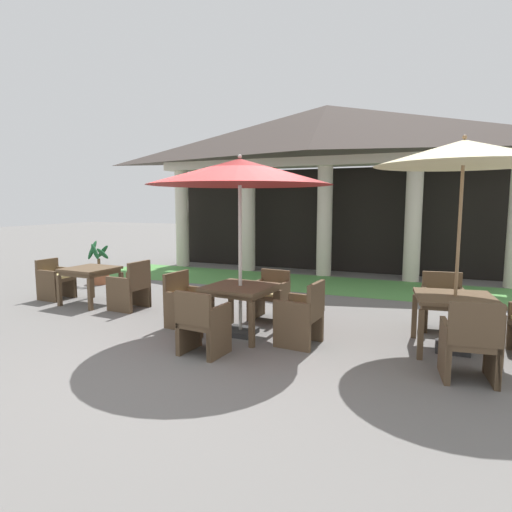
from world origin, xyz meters
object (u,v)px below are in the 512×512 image
object	(u,v)px
patio_umbrella_near_foreground	(240,173)
patio_chair_near_foreground_south	(202,324)
patio_chair_mid_left_north	(443,304)
patio_chair_mid_right_west	(55,280)
patio_chair_near_foreground_west	(187,302)
patio_table_near_foreground	(240,292)
potted_palm_left_edge	(99,272)
patio_umbrella_mid_left	(464,155)
patio_chair_mid_right_east	(131,287)
patio_table_mid_left	(455,303)
patio_chair_mid_left_south	(470,344)
patio_chair_near_foreground_east	(302,316)
patio_chair_near_foreground_north	(270,296)
patio_table_mid_right	(90,273)

from	to	relation	value
patio_umbrella_near_foreground	patio_chair_near_foreground_south	distance (m)	2.25
patio_umbrella_near_foreground	patio_chair_near_foreground_south	world-z (taller)	patio_umbrella_near_foreground
patio_chair_mid_left_north	patio_chair_mid_right_west	bearing A→B (deg)	-1.70
patio_chair_mid_right_west	patio_chair_near_foreground_west	bearing A→B (deg)	83.01
patio_table_near_foreground	patio_chair_mid_left_north	size ratio (longest dim) A/B	1.15
patio_chair_mid_left_north	potted_palm_left_edge	world-z (taller)	potted_palm_left_edge
patio_umbrella_mid_left	patio_chair_mid_left_north	world-z (taller)	patio_umbrella_mid_left
patio_umbrella_mid_left	patio_chair_mid_right_east	xyz separation A→B (m)	(-5.52, 0.15, -2.19)
patio_umbrella_mid_left	patio_chair_mid_right_east	world-z (taller)	patio_umbrella_mid_left
patio_umbrella_mid_left	patio_chair_mid_right_east	bearing A→B (deg)	178.41
patio_table_mid_left	potted_palm_left_edge	distance (m)	8.14
patio_table_near_foreground	patio_chair_mid_right_east	xyz separation A→B (m)	(-2.56, 0.61, -0.24)
patio_table_near_foreground	patio_chair_mid_left_south	bearing A→B (deg)	-10.09
patio_table_mid_left	patio_umbrella_mid_left	distance (m)	1.95
patio_chair_near_foreground_south	potted_palm_left_edge	world-z (taller)	potted_palm_left_edge
patio_chair_near_foreground_east	patio_chair_mid_right_west	distance (m)	5.63
patio_chair_near_foreground_east	patio_umbrella_near_foreground	bearing A→B (deg)	90.00
patio_table_near_foreground	patio_chair_near_foreground_north	size ratio (longest dim) A/B	1.25
patio_chair_near_foreground_south	patio_chair_mid_right_east	bearing A→B (deg)	152.39
patio_chair_near_foreground_west	patio_umbrella_mid_left	xyz separation A→B (m)	(3.96, 0.36, 2.22)
patio_table_mid_left	patio_chair_near_foreground_west	bearing A→B (deg)	-174.75
patio_table_mid_left	patio_table_mid_right	xyz separation A→B (m)	(-6.54, 0.20, -0.04)
patio_chair_near_foreground_east	patio_chair_mid_right_west	world-z (taller)	patio_chair_near_foreground_east
patio_chair_near_foreground_south	patio_chair_mid_left_south	world-z (taller)	patio_chair_mid_left_south
patio_table_mid_right	patio_chair_mid_right_east	size ratio (longest dim) A/B	1.01
patio_chair_near_foreground_east	patio_chair_mid_left_north	bearing A→B (deg)	-44.32
patio_table_near_foreground	patio_table_mid_right	distance (m)	3.64
patio_chair_near_foreground_west	patio_umbrella_mid_left	distance (m)	4.55
patio_chair_mid_right_east	patio_chair_mid_left_south	bearing A→B (deg)	-98.89
patio_chair_near_foreground_east	patio_chair_mid_right_east	world-z (taller)	patio_chair_mid_right_east
patio_chair_near_foreground_west	patio_table_mid_right	xyz separation A→B (m)	(-2.58, 0.57, 0.23)
patio_chair_mid_right_west	patio_chair_mid_right_east	distance (m)	2.02
patio_chair_near_foreground_south	patio_table_mid_left	distance (m)	3.39
patio_umbrella_near_foreground	patio_table_near_foreground	bearing A→B (deg)	86.42
patio_chair_mid_left_south	patio_chair_mid_right_west	size ratio (longest dim) A/B	1.15
patio_chair_mid_left_north	patio_chair_near_foreground_north	bearing A→B (deg)	2.30
patio_chair_near_foreground_west	patio_chair_near_foreground_east	xyz separation A→B (m)	(1.99, -0.19, 0.02)
patio_table_near_foreground	patio_chair_near_foreground_north	bearing A→B (deg)	84.64
potted_palm_left_edge	patio_table_mid_right	bearing A→B (deg)	-51.06
patio_table_near_foreground	patio_chair_mid_left_north	world-z (taller)	patio_chair_mid_left_north
patio_table_mid_right	patio_umbrella_mid_left	bearing A→B (deg)	-1.77
patio_chair_mid_right_west	patio_chair_mid_right_east	world-z (taller)	patio_chair_mid_right_east
patio_chair_near_foreground_north	potted_palm_left_edge	size ratio (longest dim) A/B	0.77
patio_table_mid_right	potted_palm_left_edge	bearing A→B (deg)	128.94
patio_chair_near_foreground_north	patio_table_mid_right	world-z (taller)	patio_chair_near_foreground_north
patio_chair_near_foreground_south	patio_chair_mid_right_east	distance (m)	2.94
patio_table_near_foreground	patio_umbrella_near_foreground	xyz separation A→B (m)	(-0.00, -0.00, 1.77)
patio_table_mid_right	patio_chair_mid_left_south	bearing A→B (deg)	-10.27
patio_chair_near_foreground_west	patio_table_mid_right	size ratio (longest dim) A/B	0.94
patio_table_mid_left	potted_palm_left_edge	xyz separation A→B (m)	(-7.91, 1.90, -0.37)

